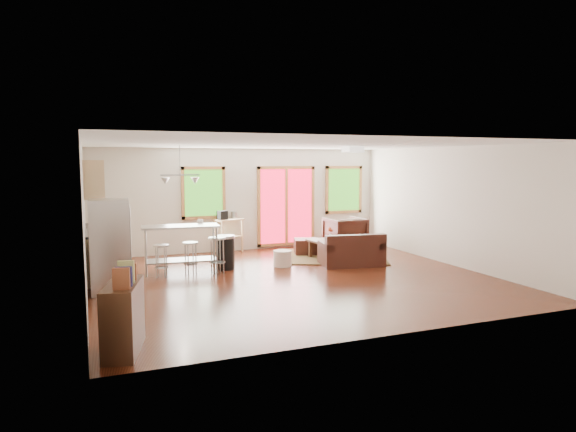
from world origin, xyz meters
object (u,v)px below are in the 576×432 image
object	(u,v)px
refrigerator	(111,246)
kitchen_cart	(228,224)
coffee_table	(333,242)
armchair	(345,232)
island	(181,240)
ottoman	(306,247)
rug	(330,256)
loveseat	(352,253)

from	to	relation	value
refrigerator	kitchen_cart	world-z (taller)	refrigerator
coffee_table	armchair	size ratio (longest dim) A/B	1.29
refrigerator	island	bearing A→B (deg)	42.59
armchair	island	bearing A→B (deg)	14.69
coffee_table	ottoman	xyz separation A→B (m)	(-0.39, 0.66, -0.20)
island	ottoman	bearing A→B (deg)	16.81
coffee_table	island	xyz separation A→B (m)	(-3.62, -0.31, 0.29)
rug	island	bearing A→B (deg)	-173.35
loveseat	ottoman	world-z (taller)	loveseat
ottoman	refrigerator	size ratio (longest dim) A/B	0.35
refrigerator	island	size ratio (longest dim) A/B	1.03
loveseat	refrigerator	xyz separation A→B (m)	(-5.01, -0.51, 0.53)
loveseat	island	distance (m)	3.69
ottoman	island	world-z (taller)	island
loveseat	armchair	bearing A→B (deg)	76.04
ottoman	island	distance (m)	3.40
rug	kitchen_cart	xyz separation A→B (m)	(-2.09, 1.56, 0.71)
coffee_table	refrigerator	bearing A→B (deg)	-163.72
rug	loveseat	world-z (taller)	loveseat
armchair	refrigerator	xyz separation A→B (m)	(-5.81, -2.36, 0.35)
coffee_table	kitchen_cart	bearing A→B (deg)	141.60
ottoman	island	size ratio (longest dim) A/B	0.36
ottoman	rug	bearing A→B (deg)	-56.25
loveseat	coffee_table	bearing A→B (deg)	98.97
ottoman	kitchen_cart	world-z (taller)	kitchen_cart
coffee_table	refrigerator	size ratio (longest dim) A/B	0.73
refrigerator	rug	bearing A→B (deg)	20.61
loveseat	kitchen_cart	world-z (taller)	kitchen_cart
loveseat	island	size ratio (longest dim) A/B	0.91
ottoman	refrigerator	xyz separation A→B (m)	(-4.63, -2.13, 0.63)
ottoman	island	xyz separation A→B (m)	(-3.22, -0.97, 0.48)
loveseat	ottoman	distance (m)	1.67
armchair	ottoman	distance (m)	1.24
kitchen_cart	armchair	bearing A→B (deg)	-14.91
rug	ottoman	size ratio (longest dim) A/B	4.54
ottoman	loveseat	bearing A→B (deg)	-76.56
ottoman	kitchen_cart	xyz separation A→B (m)	(-1.71, 1.01, 0.53)
rug	refrigerator	size ratio (longest dim) A/B	1.58
rug	ottoman	world-z (taller)	ottoman
refrigerator	coffee_table	bearing A→B (deg)	19.43
rug	coffee_table	bearing A→B (deg)	-77.80
rug	island	xyz separation A→B (m)	(-3.60, -0.42, 0.66)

